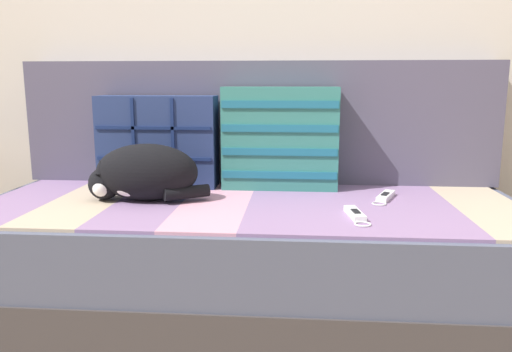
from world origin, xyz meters
TOP-DOWN VIEW (x-y plane):
  - ground_plane at (0.00, 0.00)m, footprint 14.00×14.00m
  - couch at (-0.00, 0.12)m, footprint 1.93×0.86m
  - sofa_backrest at (0.00, 0.48)m, footprint 1.89×0.14m
  - throw_pillow_quilted at (-0.38, 0.33)m, footprint 0.46×0.14m
  - throw_pillow_striped at (0.10, 0.33)m, footprint 0.44×0.14m
  - sleeping_cat at (-0.37, 0.08)m, footprint 0.42×0.20m
  - game_remote_near at (0.34, -0.07)m, footprint 0.07×0.19m
  - game_remote_far at (0.47, 0.17)m, footprint 0.11×0.20m

SIDE VIEW (x-z plane):
  - ground_plane at x=0.00m, z-range 0.00..0.00m
  - couch at x=0.00m, z-range 0.00..0.42m
  - game_remote_near at x=0.34m, z-range 0.42..0.44m
  - game_remote_far at x=0.47m, z-range 0.42..0.44m
  - sleeping_cat at x=-0.37m, z-range 0.42..0.62m
  - throw_pillow_quilted at x=-0.38m, z-range 0.42..0.78m
  - throw_pillow_striped at x=0.10m, z-range 0.42..0.81m
  - sofa_backrest at x=0.00m, z-range 0.42..0.91m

